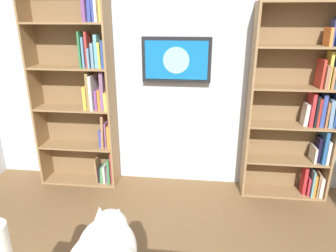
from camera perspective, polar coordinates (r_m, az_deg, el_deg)
The scene contains 4 objects.
wall_back at distance 3.28m, azimuth 2.39°, elevation 11.36°, with size 4.52×0.06×2.70m, color silver.
bookshelf_left at distance 3.35m, azimuth 23.87°, elevation 3.03°, with size 0.87×0.28×1.97m.
bookshelf_right at distance 3.40m, azimuth -15.68°, elevation 7.08°, with size 0.86×0.28×2.22m.
wall_mounted_tv at distance 3.19m, azimuth 1.59°, elevation 12.25°, with size 0.71×0.07×0.46m.
Camera 1 is at (-0.24, 1.01, 1.83)m, focal length 32.62 mm.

